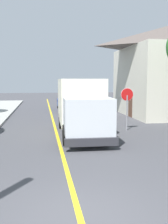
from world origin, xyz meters
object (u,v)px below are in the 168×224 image
Objects in this scene: parked_car_mid at (67,102)px; box_truck at (81,104)px; parked_car_near at (77,107)px; stop_sign at (127,101)px.

box_truck is at bearing -91.69° from parked_car_mid.
parked_car_mid is (-0.39, 5.57, 0.00)m from parked_car_near.
parked_car_mid is at bearing 101.82° from stop_sign.
box_truck is 2.73× the size of stop_sign.
box_truck is 13.11m from parked_car_mid.
box_truck reaches higher than parked_car_mid.
stop_sign reaches higher than parked_car_mid.
stop_sign is at bearing -78.18° from parked_car_mid.
parked_car_near and parked_car_mid have the same top height.
stop_sign is (2.98, 0.65, 0.09)m from box_truck.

